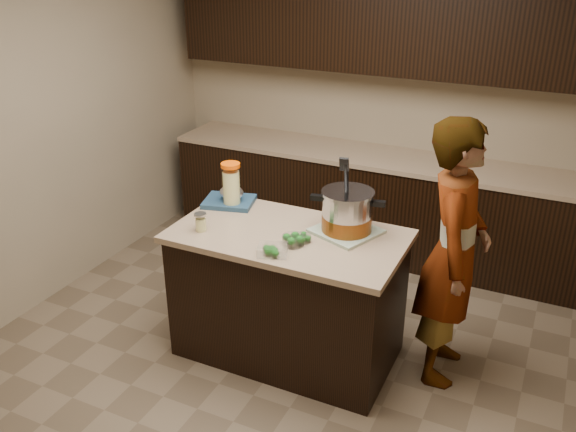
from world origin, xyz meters
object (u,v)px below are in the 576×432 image
at_px(island, 288,294).
at_px(stock_pot, 347,214).
at_px(person, 454,254).
at_px(lemonade_pitcher, 231,187).

bearing_deg(island, stock_pot, 27.43).
distance_m(stock_pot, person, 0.69).
distance_m(lemonade_pitcher, person, 1.52).
bearing_deg(island, person, 15.40).
distance_m(island, person, 1.09).
height_order(stock_pot, person, person).
bearing_deg(person, lemonade_pitcher, 87.27).
distance_m(island, lemonade_pitcher, 0.82).
bearing_deg(lemonade_pitcher, island, -21.25).
relative_size(island, person, 0.86).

